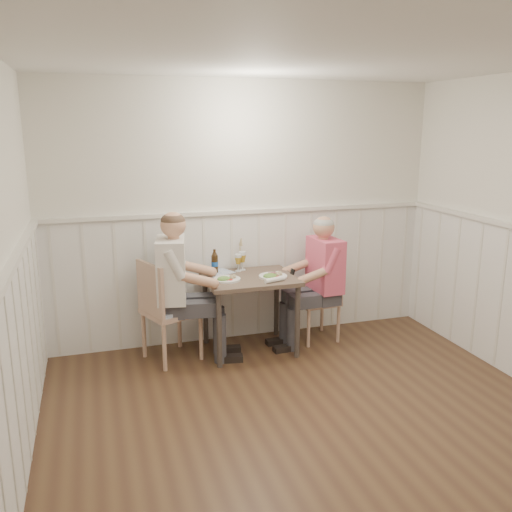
% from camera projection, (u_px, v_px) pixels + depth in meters
% --- Properties ---
extents(ground_plane, '(4.50, 4.50, 0.00)m').
position_uv_depth(ground_plane, '(336.00, 453.00, 3.67)').
color(ground_plane, '#472F1F').
extents(room_shell, '(4.04, 4.54, 2.60)m').
position_uv_depth(room_shell, '(345.00, 233.00, 3.31)').
color(room_shell, white).
rests_on(room_shell, ground).
extents(wainscot, '(4.00, 4.49, 1.34)m').
position_uv_depth(wainscot, '(301.00, 323.00, 4.15)').
color(wainscot, white).
rests_on(wainscot, ground).
extents(dining_table, '(0.86, 0.70, 0.75)m').
position_uv_depth(dining_table, '(250.00, 287.00, 5.21)').
color(dining_table, brown).
rests_on(dining_table, ground).
extents(chair_right, '(0.43, 0.43, 0.84)m').
position_uv_depth(chair_right, '(321.00, 296.00, 5.55)').
color(chair_right, tan).
rests_on(chair_right, ground).
extents(chair_left, '(0.59, 0.59, 0.96)m').
position_uv_depth(chair_left, '(165.00, 307.00, 5.01)').
color(chair_left, tan).
rests_on(chair_left, ground).
extents(man_in_pink, '(0.63, 0.44, 1.32)m').
position_uv_depth(man_in_pink, '(321.00, 290.00, 5.43)').
color(man_in_pink, '#3F3F47').
rests_on(man_in_pink, ground).
extents(diner_cream, '(0.72, 0.51, 1.44)m').
position_uv_depth(diner_cream, '(177.00, 299.00, 4.99)').
color(diner_cream, '#3F3F47').
rests_on(diner_cream, ground).
extents(plate_man, '(0.27, 0.27, 0.07)m').
position_uv_depth(plate_man, '(272.00, 275.00, 5.15)').
color(plate_man, white).
rests_on(plate_man, dining_table).
extents(plate_diner, '(0.26, 0.26, 0.06)m').
position_uv_depth(plate_diner, '(226.00, 278.00, 5.05)').
color(plate_diner, white).
rests_on(plate_diner, dining_table).
extents(beer_glass_a, '(0.08, 0.08, 0.19)m').
position_uv_depth(beer_glass_a, '(242.00, 258.00, 5.39)').
color(beer_glass_a, silver).
rests_on(beer_glass_a, dining_table).
extents(beer_glass_b, '(0.07, 0.07, 0.17)m').
position_uv_depth(beer_glass_b, '(238.00, 260.00, 5.35)').
color(beer_glass_b, silver).
rests_on(beer_glass_b, dining_table).
extents(beer_bottle, '(0.07, 0.07, 0.24)m').
position_uv_depth(beer_bottle, '(215.00, 262.00, 5.29)').
color(beer_bottle, '#301F0E').
rests_on(beer_bottle, dining_table).
extents(rolled_napkin, '(0.21, 0.10, 0.05)m').
position_uv_depth(rolled_napkin, '(275.00, 280.00, 5.00)').
color(rolled_napkin, white).
rests_on(rolled_napkin, dining_table).
extents(grass_vase, '(0.04, 0.04, 0.33)m').
position_uv_depth(grass_vase, '(239.00, 255.00, 5.43)').
color(grass_vase, silver).
rests_on(grass_vase, dining_table).
extents(gingham_mat, '(0.34, 0.31, 0.01)m').
position_uv_depth(gingham_mat, '(218.00, 273.00, 5.31)').
color(gingham_mat, '#617FAF').
rests_on(gingham_mat, dining_table).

